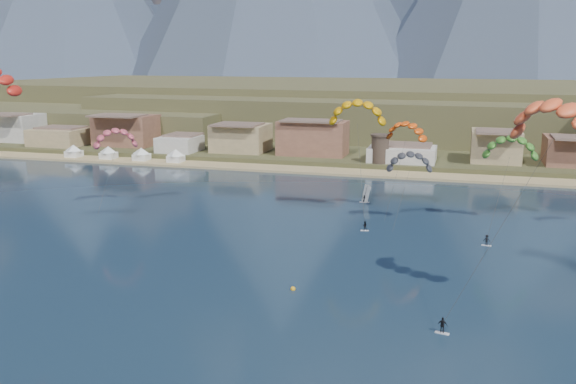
{
  "coord_description": "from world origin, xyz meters",
  "views": [
    {
      "loc": [
        28.44,
        -67.15,
        32.53
      ],
      "look_at": [
        0.0,
        32.0,
        10.0
      ],
      "focal_mm": 38.19,
      "sensor_mm": 36.0,
      "label": 1
    }
  ],
  "objects": [
    {
      "name": "ground",
      "position": [
        0.0,
        0.0,
        0.0
      ],
      "size": [
        2400.0,
        2400.0,
        0.0
      ],
      "primitive_type": "plane",
      "color": "#0D1E31",
      "rests_on": "ground"
    },
    {
      "name": "beach",
      "position": [
        0.0,
        106.0,
        0.25
      ],
      "size": [
        2200.0,
        12.0,
        0.9
      ],
      "color": "tan",
      "rests_on": "ground"
    },
    {
      "name": "land",
      "position": [
        0.0,
        560.0,
        0.0
      ],
      "size": [
        2200.0,
        900.0,
        4.0
      ],
      "color": "#4C4329",
      "rests_on": "ground"
    },
    {
      "name": "foothills",
      "position": [
        22.39,
        232.47,
        9.08
      ],
      "size": [
        940.0,
        210.0,
        18.0
      ],
      "color": "brown",
      "rests_on": "ground"
    },
    {
      "name": "town",
      "position": [
        -40.0,
        122.0,
        8.0
      ],
      "size": [
        400.0,
        24.0,
        12.0
      ],
      "color": "silver",
      "rests_on": "ground"
    },
    {
      "name": "watchtower",
      "position": [
        5.0,
        114.0,
        6.37
      ],
      "size": [
        5.82,
        5.82,
        8.6
      ],
      "color": "#47382D",
      "rests_on": "ground"
    },
    {
      "name": "beach_tents",
      "position": [
        -76.25,
        106.0,
        3.71
      ],
      "size": [
        43.4,
        6.4,
        5.0
      ],
      "color": "white",
      "rests_on": "ground"
    },
    {
      "name": "kitesurfer_yellow",
      "position": [
        7.44,
        57.75,
        22.52
      ],
      "size": [
        12.73,
        14.98,
        26.23
      ],
      "color": "silver",
      "rests_on": "ground"
    },
    {
      "name": "kitesurfer_orange",
      "position": [
        39.29,
        14.49,
        25.82
      ],
      "size": [
        19.4,
        17.01,
        30.46
      ],
      "color": "silver",
      "rests_on": "ground"
    },
    {
      "name": "kitesurfer_green",
      "position": [
        37.55,
        58.81,
        16.21
      ],
      "size": [
        11.02,
        18.93,
        22.01
      ],
      "color": "silver",
      "rests_on": "ground"
    },
    {
      "name": "distant_kite_pink",
      "position": [
        -44.31,
        50.04,
        16.31
      ],
      "size": [
        9.99,
        9.23,
        19.47
      ],
      "color": "#262626",
      "rests_on": "ground"
    },
    {
      "name": "distant_kite_dark",
      "position": [
        18.66,
        54.34,
        13.27
      ],
      "size": [
        9.93,
        6.64,
        16.57
      ],
      "color": "#262626",
      "rests_on": "ground"
    },
    {
      "name": "distant_kite_orange",
      "position": [
        17.06,
        61.74,
        18.44
      ],
      "size": [
        9.96,
        7.34,
        21.33
      ],
      "color": "#262626",
      "rests_on": "ground"
    },
    {
      "name": "windsurfer",
      "position": [
        7.6,
        70.1,
        1.27
      ],
      "size": [
        2.29,
        2.5,
        4.0
      ],
      "color": "silver",
      "rests_on": "ground"
    },
    {
      "name": "buoy",
      "position": [
        6.27,
        12.79,
        0.13
      ],
      "size": [
        0.76,
        0.76,
        0.76
      ],
      "color": "gold",
      "rests_on": "ground"
    }
  ]
}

